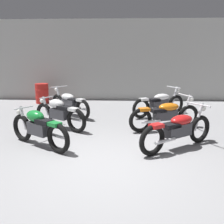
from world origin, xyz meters
name	(u,v)px	position (x,y,z in m)	size (l,w,h in m)	color
ground_plane	(107,163)	(0.00, 0.00, 0.00)	(60.00, 60.00, 0.00)	gray
back_wall	(117,61)	(0.00, 7.02, 1.80)	(13.10, 0.24, 3.60)	#B2B2AD
motorcycle_left_row_0	(38,127)	(-1.62, 0.83, 0.46)	(1.69, 1.19, 0.88)	black
motorcycle_left_row_1	(59,113)	(-1.51, 2.27, 0.46)	(1.72, 1.15, 0.88)	black
motorcycle_left_row_2	(69,103)	(-1.55, 3.81, 0.45)	(1.65, 1.57, 0.97)	black
motorcycle_right_row_0	(178,129)	(1.54, 0.85, 0.45)	(1.84, 1.34, 0.97)	black
motorcycle_right_row_1	(166,114)	(1.49, 2.28, 0.45)	(2.07, 0.97, 0.97)	black
motorcycle_right_row_2	(160,103)	(1.55, 3.93, 0.45)	(1.92, 1.22, 0.97)	black
oil_drum	(42,93)	(-3.22, 6.03, 0.43)	(0.59, 0.59, 0.85)	red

